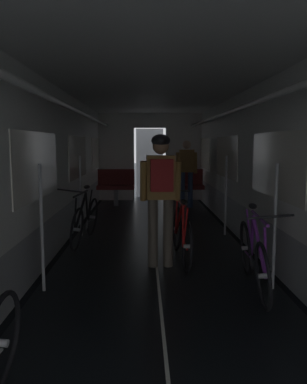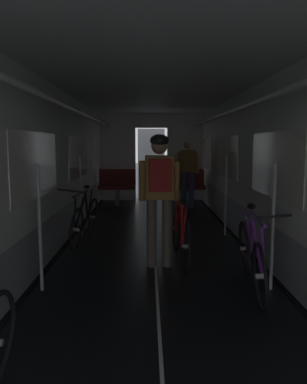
% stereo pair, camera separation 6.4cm
% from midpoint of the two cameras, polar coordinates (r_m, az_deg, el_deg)
% --- Properties ---
extents(train_car_shell, '(3.14, 12.34, 2.57)m').
position_cam_midpoint_polar(train_car_shell, '(5.66, 0.48, 7.97)').
color(train_car_shell, black).
rests_on(train_car_shell, ground).
extents(bench_seat_far_left, '(0.98, 0.51, 0.95)m').
position_cam_midpoint_polar(bench_seat_far_left, '(10.22, -5.16, 1.21)').
color(bench_seat_far_left, gray).
rests_on(bench_seat_far_left, ground).
extents(bench_seat_far_right, '(0.98, 0.51, 0.95)m').
position_cam_midpoint_polar(bench_seat_far_right, '(10.24, 4.94, 1.22)').
color(bench_seat_far_right, gray).
rests_on(bench_seat_far_right, ground).
extents(bicycle_black, '(0.47, 1.69, 0.95)m').
position_cam_midpoint_polar(bicycle_black, '(6.45, -9.72, -4.00)').
color(bicycle_black, black).
rests_on(bicycle_black, ground).
extents(bicycle_purple, '(0.44, 1.69, 0.95)m').
position_cam_midpoint_polar(bicycle_purple, '(4.48, 14.55, -9.05)').
color(bicycle_purple, black).
rests_on(bicycle_purple, ground).
extents(person_cyclist_aisle, '(0.54, 0.40, 1.73)m').
position_cam_midpoint_polar(person_cyclist_aisle, '(5.01, 1.24, 0.90)').
color(person_cyclist_aisle, brown).
rests_on(person_cyclist_aisle, ground).
extents(bicycle_red_in_aisle, '(0.44, 1.69, 0.94)m').
position_cam_midpoint_polar(bicycle_red_in_aisle, '(5.40, 4.32, -6.06)').
color(bicycle_red_in_aisle, black).
rests_on(bicycle_red_in_aisle, ground).
extents(person_standing_near_bench, '(0.53, 0.23, 1.69)m').
position_cam_midpoint_polar(person_standing_near_bench, '(9.83, 5.20, 3.36)').
color(person_standing_near_bench, '#384C75').
rests_on(person_standing_near_bench, ground).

